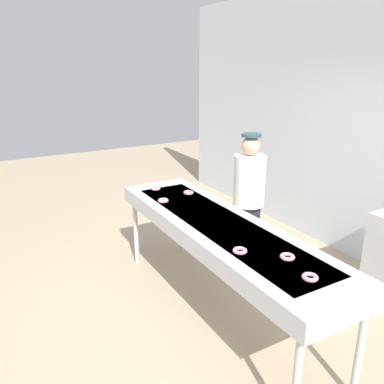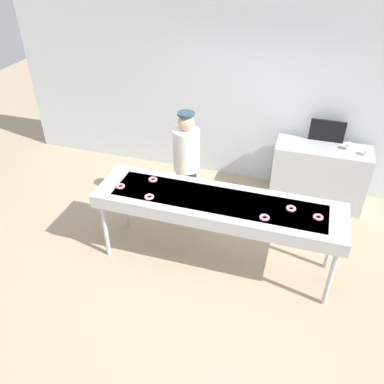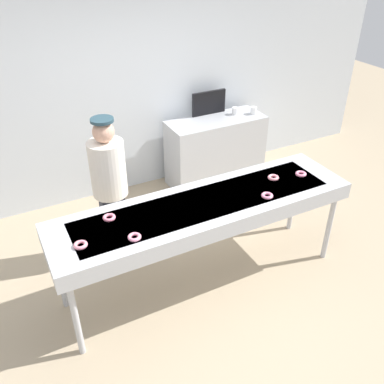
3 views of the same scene
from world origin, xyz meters
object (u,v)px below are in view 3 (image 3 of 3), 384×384
object	(u,v)px
strawberry_donut_4	(301,174)
paper_cup_0	(254,110)
worker_baker	(109,182)
prep_counter	(215,151)
strawberry_donut_0	(109,218)
strawberry_donut_5	(267,196)
menu_display	(209,103)
strawberry_donut_1	(81,245)
strawberry_donut_3	(134,237)
strawberry_donut_2	(273,178)
fryer_conveyor	(205,210)
paper_cup_1	(235,111)

from	to	relation	value
strawberry_donut_4	paper_cup_0	bearing A→B (deg)	71.34
worker_baker	prep_counter	bearing A→B (deg)	-136.96
strawberry_donut_0	strawberry_donut_5	size ratio (longest dim) A/B	1.00
prep_counter	menu_display	size ratio (longest dim) A/B	2.72
strawberry_donut_1	worker_baker	distance (m)	1.09
strawberry_donut_3	strawberry_donut_0	bearing A→B (deg)	105.33
strawberry_donut_4	prep_counter	distance (m)	1.84
strawberry_donut_2	paper_cup_0	distance (m)	1.85
strawberry_donut_1	prep_counter	xyz separation A→B (m)	(2.34, 1.85, -0.52)
strawberry_donut_0	strawberry_donut_4	distance (m)	2.01
worker_baker	prep_counter	size ratio (longest dim) A/B	1.19
strawberry_donut_4	prep_counter	size ratio (longest dim) A/B	0.08
fryer_conveyor	strawberry_donut_1	bearing A→B (deg)	-175.11
paper_cup_1	strawberry_donut_5	bearing A→B (deg)	-114.23
strawberry_donut_0	strawberry_donut_3	world-z (taller)	same
fryer_conveyor	strawberry_donut_0	distance (m)	0.90
strawberry_donut_0	paper_cup_1	world-z (taller)	paper_cup_1
strawberry_donut_1	strawberry_donut_4	world-z (taller)	same
prep_counter	fryer_conveyor	bearing A→B (deg)	-123.17
strawberry_donut_2	paper_cup_1	bearing A→B (deg)	69.91
strawberry_donut_3	menu_display	world-z (taller)	menu_display
strawberry_donut_1	strawberry_donut_2	distance (m)	2.04
prep_counter	strawberry_donut_0	bearing A→B (deg)	-141.71
strawberry_donut_0	paper_cup_1	distance (m)	2.86
strawberry_donut_1	paper_cup_1	bearing A→B (deg)	35.44
strawberry_donut_3	paper_cup_1	size ratio (longest dim) A/B	1.15
strawberry_donut_2	prep_counter	bearing A→B (deg)	79.49
strawberry_donut_5	paper_cup_0	size ratio (longest dim) A/B	1.15
strawberry_donut_3	menu_display	xyz separation A→B (m)	(1.92, 2.18, 0.12)
paper_cup_0	paper_cup_1	size ratio (longest dim) A/B	1.00
strawberry_donut_0	worker_baker	distance (m)	0.72
strawberry_donut_0	strawberry_donut_4	xyz separation A→B (m)	(2.01, -0.17, 0.00)
paper_cup_0	paper_cup_1	xyz separation A→B (m)	(-0.24, 0.11, 0.00)
prep_counter	worker_baker	bearing A→B (deg)	-153.23
strawberry_donut_1	strawberry_donut_2	xyz separation A→B (m)	(2.03, 0.16, 0.00)
strawberry_donut_2	prep_counter	xyz separation A→B (m)	(0.31, 1.69, -0.52)
strawberry_donut_5	prep_counter	world-z (taller)	strawberry_donut_5
strawberry_donut_3	paper_cup_1	xyz separation A→B (m)	(2.24, 2.00, 0.01)
fryer_conveyor	strawberry_donut_0	world-z (taller)	strawberry_donut_0
worker_baker	paper_cup_1	bearing A→B (deg)	-139.59
strawberry_donut_1	strawberry_donut_4	distance (m)	2.33
fryer_conveyor	paper_cup_1	xyz separation A→B (m)	(1.47, 1.79, 0.11)
strawberry_donut_1	strawberry_donut_5	bearing A→B (deg)	-2.87
strawberry_donut_5	strawberry_donut_3	bearing A→B (deg)	-179.38
strawberry_donut_0	strawberry_donut_4	bearing A→B (deg)	-4.75
strawberry_donut_5	paper_cup_1	world-z (taller)	paper_cup_1
strawberry_donut_2	menu_display	xyz separation A→B (m)	(0.31, 1.91, 0.12)
worker_baker	paper_cup_0	size ratio (longest dim) A/B	16.47
strawberry_donut_5	fryer_conveyor	bearing A→B (deg)	161.48
strawberry_donut_3	strawberry_donut_4	bearing A→B (deg)	5.84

